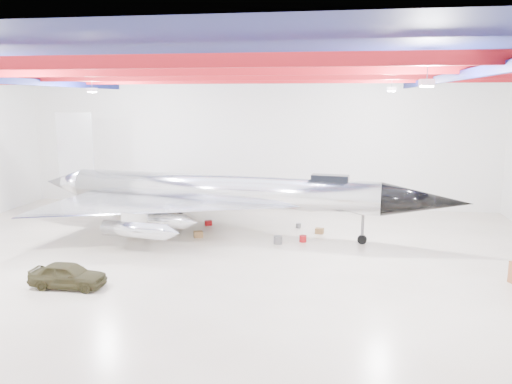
# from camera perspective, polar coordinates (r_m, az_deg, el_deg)

# --- Properties ---
(floor) EXTENTS (40.00, 40.00, 0.00)m
(floor) POSITION_cam_1_polar(r_m,az_deg,el_deg) (29.03, -4.51, -7.65)
(floor) COLOR #BCAE95
(floor) RESTS_ON ground
(wall_back) EXTENTS (40.00, 0.00, 40.00)m
(wall_back) POSITION_cam_1_polar(r_m,az_deg,el_deg) (42.48, -0.04, 5.74)
(wall_back) COLOR silver
(wall_back) RESTS_ON floor
(ceiling) EXTENTS (40.00, 40.00, 0.00)m
(ceiling) POSITION_cam_1_polar(r_m,az_deg,el_deg) (27.66, -4.85, 14.55)
(ceiling) COLOR #0A0F38
(ceiling) RESTS_ON wall_back
(ceiling_structure) EXTENTS (39.50, 29.50, 1.08)m
(ceiling_structure) POSITION_cam_1_polar(r_m,az_deg,el_deg) (27.62, -4.83, 13.15)
(ceiling_structure) COLOR maroon
(ceiling_structure) RESTS_ON ceiling
(jet_aircraft) EXTENTS (29.78, 19.08, 8.13)m
(jet_aircraft) POSITION_cam_1_polar(r_m,az_deg,el_deg) (33.89, -4.25, -0.34)
(jet_aircraft) COLOR silver
(jet_aircraft) RESTS_ON floor
(jeep) EXTENTS (3.71, 1.51, 1.26)m
(jeep) POSITION_cam_1_polar(r_m,az_deg,el_deg) (26.25, -20.71, -8.86)
(jeep) COLOR #332F19
(jeep) RESTS_ON floor
(crate_ply) EXTENTS (0.69, 0.62, 0.40)m
(crate_ply) POSITION_cam_1_polar(r_m,az_deg,el_deg) (34.98, -13.91, -4.42)
(crate_ply) COLOR olive
(crate_ply) RESTS_ON floor
(toolbox_red) EXTENTS (0.62, 0.56, 0.35)m
(toolbox_red) POSITION_cam_1_polar(r_m,az_deg,el_deg) (36.61, -5.47, -3.54)
(toolbox_red) COLOR maroon
(toolbox_red) RESTS_ON floor
(engine_drum) EXTENTS (0.59, 0.59, 0.49)m
(engine_drum) POSITION_cam_1_polar(r_m,az_deg,el_deg) (31.86, 2.53, -5.51)
(engine_drum) COLOR #59595B
(engine_drum) RESTS_ON floor
(parts_bin) EXTENTS (0.62, 0.54, 0.38)m
(parts_bin) POSITION_cam_1_polar(r_m,az_deg,el_deg) (34.49, 7.26, -4.43)
(parts_bin) COLOR olive
(parts_bin) RESTS_ON floor
(crate_small) EXTENTS (0.53, 0.48, 0.30)m
(crate_small) POSITION_cam_1_polar(r_m,az_deg,el_deg) (36.83, -14.00, -3.76)
(crate_small) COLOR #59595B
(crate_small) RESTS_ON floor
(tool_chest) EXTENTS (0.56, 0.56, 0.42)m
(tool_chest) POSITION_cam_1_polar(r_m,az_deg,el_deg) (32.42, 5.39, -5.33)
(tool_chest) COLOR maroon
(tool_chest) RESTS_ON floor
(oil_barrel) EXTENTS (0.73, 0.67, 0.41)m
(oil_barrel) POSITION_cam_1_polar(r_m,az_deg,el_deg) (33.53, -6.61, -4.82)
(oil_barrel) COLOR olive
(oil_barrel) RESTS_ON floor
(spares_box) EXTENTS (0.46, 0.46, 0.33)m
(spares_box) POSITION_cam_1_polar(r_m,az_deg,el_deg) (35.85, 4.88, -3.85)
(spares_box) COLOR #59595B
(spares_box) RESTS_ON floor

